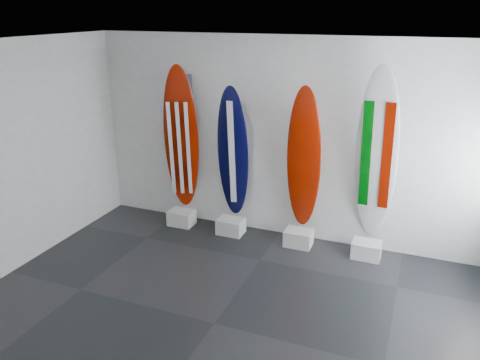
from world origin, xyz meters
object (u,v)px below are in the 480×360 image
at_px(surfboard_swiss, 304,160).
at_px(surfboard_navy, 233,154).
at_px(surfboard_usa, 181,140).
at_px(surfboard_italy, 377,156).

bearing_deg(surfboard_swiss, surfboard_navy, 175.87).
xyz_separation_m(surfboard_usa, surfboard_italy, (2.95, 0.00, 0.07)).
bearing_deg(surfboard_swiss, surfboard_italy, -4.13).
bearing_deg(surfboard_navy, surfboard_usa, 173.73).
height_order(surfboard_usa, surfboard_swiss, surfboard_usa).
xyz_separation_m(surfboard_swiss, surfboard_italy, (0.99, 0.00, 0.16)).
relative_size(surfboard_navy, surfboard_italy, 0.84).
distance_m(surfboard_usa, surfboard_navy, 0.88).
xyz_separation_m(surfboard_usa, surfboard_navy, (0.87, 0.00, -0.13)).
height_order(surfboard_navy, surfboard_swiss, surfboard_swiss).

